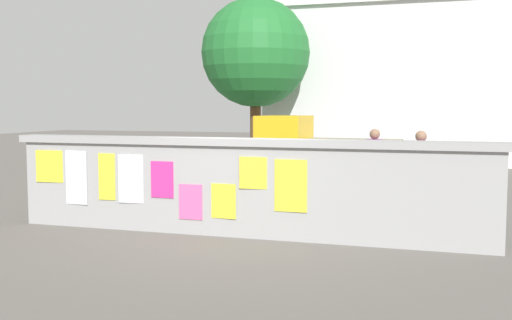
{
  "coord_description": "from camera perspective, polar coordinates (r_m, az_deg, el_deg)",
  "views": [
    {
      "loc": [
        3.23,
        -9.27,
        2.09
      ],
      "look_at": [
        -0.4,
        2.07,
        1.05
      ],
      "focal_mm": 43.22,
      "sensor_mm": 36.0,
      "label": 1
    }
  ],
  "objects": [
    {
      "name": "ground",
      "position": [
        17.7,
        7.12,
        -1.85
      ],
      "size": [
        60.0,
        60.0,
        0.0
      ],
      "primitive_type": "plane",
      "color": "#605B56"
    },
    {
      "name": "building_background",
      "position": [
        25.6,
        12.49,
        7.23
      ],
      "size": [
        9.32,
        6.66,
        6.27
      ],
      "color": "silver",
      "rests_on": "ground"
    },
    {
      "name": "person_bystander",
      "position": [
        13.26,
        10.9,
        0.1
      ],
      "size": [
        0.4,
        0.4,
        1.62
      ],
      "color": "#BF6626",
      "rests_on": "ground"
    },
    {
      "name": "person_walking",
      "position": [
        12.49,
        14.97,
        -0.27
      ],
      "size": [
        0.43,
        0.43,
        1.62
      ],
      "color": "#3F994C",
      "rests_on": "ground"
    },
    {
      "name": "bicycle_far",
      "position": [
        14.26,
        16.29,
        -2.18
      ],
      "size": [
        1.7,
        0.44,
        0.95
      ],
      "color": "black",
      "rests_on": "ground"
    },
    {
      "name": "tree_roadside",
      "position": [
        21.82,
        -0.05,
        9.87
      ],
      "size": [
        3.8,
        3.8,
        5.87
      ],
      "color": "brown",
      "rests_on": "ground"
    },
    {
      "name": "bicycle_near",
      "position": [
        15.09,
        -4.23,
        -1.61
      ],
      "size": [
        1.68,
        0.52,
        0.95
      ],
      "color": "black",
      "rests_on": "ground"
    },
    {
      "name": "auto_rickshaw_truck",
      "position": [
        16.06,
        6.0,
        0.69
      ],
      "size": [
        3.66,
        1.65,
        1.85
      ],
      "color": "black",
      "rests_on": "ground"
    },
    {
      "name": "poster_wall",
      "position": [
        9.9,
        -1.5,
        -2.42
      ],
      "size": [
        8.14,
        0.42,
        1.59
      ],
      "color": "#9D9D9D",
      "rests_on": "ground"
    },
    {
      "name": "motorcycle",
      "position": [
        12.05,
        -6.26,
        -2.82
      ],
      "size": [
        1.9,
        0.56,
        0.87
      ],
      "color": "black",
      "rests_on": "ground"
    }
  ]
}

